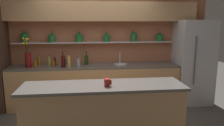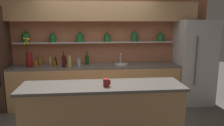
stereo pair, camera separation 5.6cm
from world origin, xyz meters
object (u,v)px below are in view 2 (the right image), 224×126
at_px(sink_fixture, 121,64).
at_px(bottle_spirit_0, 50,61).
at_px(refrigerator, 194,62).
at_px(bottle_wine_5, 87,60).
at_px(coffee_mug, 106,83).
at_px(flower_vase, 29,58).
at_px(bottle_spirit_4, 79,63).
at_px(bottle_wine_6, 64,61).
at_px(bottle_sauce_2, 56,62).
at_px(bottle_spirit_7, 70,62).
at_px(bottle_sauce_8, 36,64).
at_px(bottle_sauce_1, 65,61).
at_px(bottle_oil_9, 40,61).
at_px(bottle_sauce_3, 54,63).

xyz_separation_m(sink_fixture, bottle_spirit_0, (-1.58, 0.10, 0.08)).
bearing_deg(refrigerator, bottle_wine_5, 176.40).
relative_size(refrigerator, coffee_mug, 18.33).
xyz_separation_m(flower_vase, sink_fixture, (1.98, 0.06, -0.18)).
xyz_separation_m(bottle_spirit_4, bottle_wine_6, (-0.32, 0.04, 0.03)).
height_order(bottle_sauce_2, bottle_spirit_7, bottle_spirit_7).
height_order(bottle_sauce_8, coffee_mug, coffee_mug).
bearing_deg(bottle_sauce_1, bottle_spirit_0, -172.86).
bearing_deg(bottle_sauce_1, bottle_spirit_7, -67.59).
bearing_deg(bottle_spirit_4, bottle_oil_9, 158.48).
bearing_deg(refrigerator, bottle_spirit_0, 177.45).
height_order(bottle_sauce_3, bottle_wine_6, bottle_wine_6).
height_order(bottle_sauce_1, bottle_wine_5, bottle_wine_5).
relative_size(bottle_wine_5, bottle_sauce_8, 1.55).
relative_size(bottle_wine_6, bottle_sauce_8, 1.78).
bearing_deg(bottle_spirit_0, bottle_wine_6, -36.25).
distance_m(bottle_sauce_3, bottle_wine_6, 0.22).
relative_size(bottle_spirit_4, bottle_spirit_7, 0.82).
bearing_deg(coffee_mug, bottle_sauce_8, 126.77).
relative_size(bottle_spirit_0, coffee_mug, 2.26).
xyz_separation_m(sink_fixture, bottle_spirit_7, (-1.13, -0.16, 0.10)).
distance_m(flower_vase, bottle_sauce_2, 0.56).
distance_m(bottle_sauce_1, coffee_mug, 2.22).
relative_size(bottle_spirit_0, bottle_spirit_4, 1.02).
relative_size(bottle_wine_6, bottle_spirit_7, 1.19).
height_order(bottle_spirit_0, bottle_sauce_3, bottle_spirit_0).
bearing_deg(bottle_sauce_2, bottle_oil_9, 164.47).
distance_m(flower_vase, bottle_sauce_8, 0.21).
height_order(refrigerator, bottle_oil_9, refrigerator).
bearing_deg(bottle_spirit_0, sink_fixture, -3.50).
distance_m(bottle_sauce_2, bottle_wine_5, 0.69).
bearing_deg(bottle_sauce_8, bottle_sauce_2, 26.83).
relative_size(refrigerator, bottle_sauce_8, 10.06).
height_order(bottle_spirit_0, bottle_wine_6, bottle_wine_6).
relative_size(bottle_sauce_1, bottle_wine_6, 0.53).
xyz_separation_m(bottle_sauce_3, bottle_spirit_7, (0.33, -0.07, 0.05)).
distance_m(refrigerator, bottle_spirit_4, 2.62).
relative_size(refrigerator, bottle_wine_6, 5.66).
xyz_separation_m(bottle_spirit_4, coffee_mug, (0.45, -1.75, 0.06)).
height_order(sink_fixture, bottle_sauce_1, sink_fixture).
bearing_deg(bottle_sauce_3, bottle_sauce_8, -173.52).
height_order(bottle_spirit_4, bottle_oil_9, same).
bearing_deg(bottle_spirit_4, bottle_wine_6, 173.09).
bearing_deg(bottle_oil_9, bottle_spirit_0, -16.11).
xyz_separation_m(bottle_sauce_8, coffee_mug, (1.35, -1.81, 0.07)).
height_order(bottle_sauce_1, bottle_spirit_7, bottle_spirit_7).
bearing_deg(coffee_mug, bottle_sauce_3, 117.85).
xyz_separation_m(bottle_sauce_1, bottle_oil_9, (-0.56, 0.03, 0.02)).
relative_size(flower_vase, bottle_sauce_8, 3.32).
xyz_separation_m(refrigerator, coffee_mug, (-2.16, -1.89, 0.12)).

